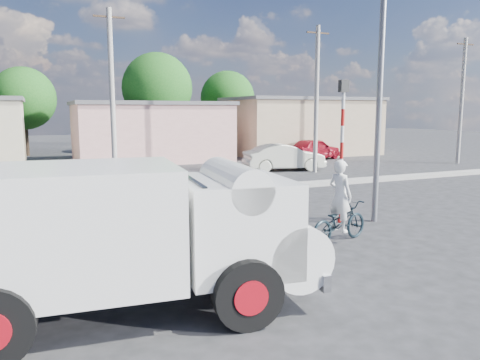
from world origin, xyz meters
name	(u,v)px	position (x,y,z in m)	size (l,w,h in m)	color
ground_plane	(270,247)	(0.00, 0.00, 0.00)	(120.00, 120.00, 0.00)	#252527
median	(181,193)	(0.00, 8.00, 0.08)	(40.00, 0.80, 0.16)	#99968E
truck	(135,233)	(-3.89, -2.60, 1.44)	(6.46, 2.97, 2.59)	black
bicycle	(339,222)	(1.90, -0.30, 0.54)	(0.72, 2.07, 1.09)	black
cyclist	(340,207)	(1.90, -0.30, 0.95)	(0.69, 0.45, 1.90)	white
car_cream	(284,157)	(7.80, 13.40, 0.76)	(1.62, 4.64, 1.53)	beige
car_red	(314,149)	(12.63, 17.83, 0.76)	(1.78, 4.43, 1.51)	maroon
traffic_pole	(342,139)	(3.20, 1.50, 2.59)	(0.28, 0.18, 4.36)	red
streetlight	(377,59)	(4.14, 1.20, 4.96)	(2.34, 0.22, 9.00)	slate
building_row	(138,130)	(1.10, 22.00, 2.13)	(37.80, 7.30, 4.44)	#C1B492
tree_row	(76,92)	(-2.27, 28.62, 4.83)	(34.13, 7.32, 8.10)	#38281E
utility_poles	(219,98)	(3.25, 12.00, 4.07)	(35.40, 0.24, 8.00)	#99968E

